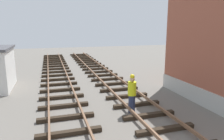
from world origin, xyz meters
TOP-DOWN VIEW (x-y plane):
  - track_worker_foreground at (0.27, 6.36)m, footprint 0.40×0.40m

SIDE VIEW (x-z plane):
  - track_worker_foreground at x=0.27m, z-range -0.01..1.86m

